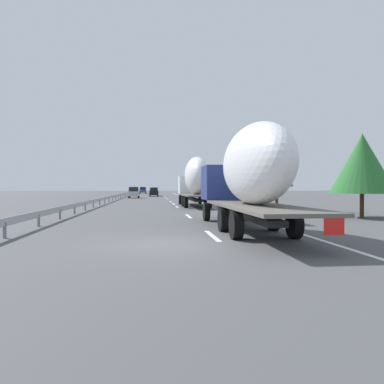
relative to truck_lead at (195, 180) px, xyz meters
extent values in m
plane|color=#4C4C4F|center=(16.66, 3.60, -2.62)|extent=(260.00, 260.00, 0.00)
cube|color=white|center=(-21.34, 1.80, -2.61)|extent=(3.20, 0.20, 0.01)
cube|color=white|center=(-11.78, 1.80, -2.61)|extent=(3.20, 0.20, 0.01)
cube|color=white|center=(-0.18, 1.80, -2.61)|extent=(3.20, 0.20, 0.01)
cube|color=white|center=(5.26, 1.80, -2.61)|extent=(3.20, 0.20, 0.01)
cube|color=white|center=(11.89, 1.80, -2.61)|extent=(3.20, 0.20, 0.01)
cube|color=white|center=(24.23, 1.80, -2.61)|extent=(3.20, 0.20, 0.01)
cube|color=white|center=(33.09, 1.80, -2.61)|extent=(3.20, 0.20, 0.01)
cube|color=white|center=(37.38, 1.80, -2.61)|extent=(3.20, 0.20, 0.01)
cube|color=white|center=(51.30, 1.80, -2.61)|extent=(3.20, 0.20, 0.01)
cube|color=white|center=(21.66, -1.90, -2.61)|extent=(110.00, 0.20, 0.01)
cube|color=silver|center=(4.76, 0.00, -0.47)|extent=(2.40, 2.50, 1.90)
cube|color=black|center=(5.86, 0.00, 0.03)|extent=(0.08, 2.12, 0.80)
cube|color=#262628|center=(1.91, 0.00, -1.95)|extent=(10.50, 0.70, 0.24)
cube|color=#59544C|center=(-0.95, 0.00, -1.48)|extent=(9.02, 2.50, 0.12)
ellipsoid|color=white|center=(-1.18, 0.00, 0.35)|extent=(6.26, 2.20, 3.54)
cube|color=red|center=(-5.43, -0.69, -1.72)|extent=(0.04, 0.56, 0.56)
cylinder|color=black|center=(4.76, 1.10, -2.10)|extent=(1.04, 0.30, 1.04)
cylinder|color=black|center=(4.76, -1.10, -2.10)|extent=(1.04, 0.30, 1.04)
cylinder|color=black|center=(0.25, 1.10, -2.10)|extent=(1.04, 0.35, 1.04)
cylinder|color=black|center=(0.25, -1.10, -2.10)|extent=(1.04, 0.35, 1.04)
cylinder|color=black|center=(-2.15, 1.10, -2.10)|extent=(1.04, 0.35, 1.04)
cylinder|color=black|center=(-2.15, -1.10, -2.10)|extent=(1.04, 0.35, 1.04)
cube|color=navy|center=(-15.03, 0.00, -0.47)|extent=(2.40, 2.50, 1.90)
cube|color=black|center=(-13.93, 0.00, 0.03)|extent=(0.08, 2.12, 0.80)
cube|color=#262628|center=(-18.13, 0.00, -1.95)|extent=(11.41, 0.70, 0.24)
cube|color=#59544C|center=(-21.23, 0.00, -1.48)|extent=(10.01, 2.50, 0.12)
ellipsoid|color=white|center=(-21.01, 0.00, 0.21)|extent=(7.29, 2.20, 3.25)
cube|color=red|center=(-26.21, -0.69, -1.72)|extent=(0.04, 0.56, 0.56)
cylinder|color=black|center=(-15.03, 1.10, -2.10)|extent=(1.04, 0.30, 1.04)
cylinder|color=black|center=(-15.03, -1.10, -2.10)|extent=(1.04, 0.30, 1.04)
cylinder|color=black|center=(-20.03, 1.10, -2.10)|extent=(1.04, 0.35, 1.04)
cylinder|color=black|center=(-20.03, -1.10, -2.10)|extent=(1.04, 0.35, 1.04)
cylinder|color=black|center=(-22.43, 1.10, -2.10)|extent=(1.04, 0.35, 1.04)
cylinder|color=black|center=(-22.43, -1.10, -2.10)|extent=(1.04, 0.35, 1.04)
cube|color=#ADB2B7|center=(28.59, 7.37, -1.88)|extent=(4.05, 1.79, 0.84)
cube|color=black|center=(28.28, 7.37, -1.08)|extent=(2.23, 1.57, 0.75)
cylinder|color=black|center=(29.84, 8.16, -2.30)|extent=(0.64, 0.22, 0.64)
cylinder|color=black|center=(29.84, 6.57, -2.30)|extent=(0.64, 0.22, 0.64)
cylinder|color=black|center=(27.33, 8.16, -2.30)|extent=(0.64, 0.22, 0.64)
cylinder|color=black|center=(27.33, 6.57, -2.30)|extent=(0.64, 0.22, 0.64)
cube|color=black|center=(39.10, 3.90, -1.88)|extent=(4.46, 1.78, 0.84)
cube|color=black|center=(38.77, 3.90, -1.15)|extent=(2.45, 1.56, 0.61)
cylinder|color=black|center=(40.49, 4.68, -2.30)|extent=(0.64, 0.22, 0.64)
cylinder|color=black|center=(40.49, 3.11, -2.30)|extent=(0.64, 0.22, 0.64)
cylinder|color=black|center=(37.72, 4.68, -2.30)|extent=(0.64, 0.22, 0.64)
cylinder|color=black|center=(37.72, 3.11, -2.30)|extent=(0.64, 0.22, 0.64)
cube|color=#28479E|center=(71.11, 6.92, -1.88)|extent=(4.11, 1.86, 0.84)
cube|color=black|center=(70.81, 6.92, -1.09)|extent=(2.26, 1.63, 0.74)
cylinder|color=black|center=(72.39, 7.75, -2.30)|extent=(0.64, 0.22, 0.64)
cylinder|color=black|center=(72.39, 6.09, -2.30)|extent=(0.64, 0.22, 0.64)
cylinder|color=black|center=(69.84, 7.75, -2.30)|extent=(0.64, 0.22, 0.64)
cylinder|color=black|center=(69.84, 6.09, -2.30)|extent=(0.64, 0.22, 0.64)
cube|color=red|center=(51.49, 3.74, -1.88)|extent=(4.30, 1.71, 0.84)
cube|color=black|center=(51.17, 3.74, -1.14)|extent=(2.37, 1.50, 0.64)
cylinder|color=black|center=(52.82, 4.50, -2.30)|extent=(0.64, 0.22, 0.64)
cylinder|color=black|center=(52.82, 2.99, -2.30)|extent=(0.64, 0.22, 0.64)
cylinder|color=black|center=(50.16, 4.50, -2.30)|extent=(0.64, 0.22, 0.64)
cylinder|color=black|center=(50.16, 2.99, -2.30)|extent=(0.64, 0.22, 0.64)
cylinder|color=gray|center=(25.07, -3.10, -1.23)|extent=(0.10, 0.10, 2.77)
cube|color=#2D569E|center=(25.07, -3.10, 0.51)|extent=(0.06, 0.90, 0.70)
cylinder|color=#472D19|center=(-6.01, -6.12, -1.65)|extent=(0.26, 0.26, 1.94)
cone|color=#286B2D|center=(-6.01, -6.12, 1.57)|extent=(2.66, 2.66, 4.50)
cylinder|color=#472D19|center=(23.01, -8.94, -1.73)|extent=(0.39, 0.39, 1.77)
cone|color=#1E5B23|center=(23.01, -8.94, 0.98)|extent=(2.75, 2.75, 3.67)
cylinder|color=#472D19|center=(-13.94, -8.85, -1.86)|extent=(0.26, 0.26, 1.52)
cone|color=#286B2D|center=(-13.94, -8.85, 0.76)|extent=(3.90, 3.90, 3.72)
cylinder|color=#472D19|center=(30.38, -9.25, -1.71)|extent=(0.36, 0.36, 1.81)
cone|color=#194C1E|center=(30.38, -9.25, 1.44)|extent=(2.67, 2.67, 4.49)
cylinder|color=#472D19|center=(16.79, -6.49, -1.99)|extent=(0.29, 0.29, 1.25)
cone|color=#194C1E|center=(16.79, -6.49, 1.17)|extent=(3.26, 3.26, 5.07)
cube|color=#9EA0A5|center=(19.66, 9.60, -2.02)|extent=(94.00, 0.06, 0.32)
cube|color=slate|center=(-21.21, 9.60, -2.32)|extent=(0.10, 0.10, 0.60)
cube|color=slate|center=(-17.13, 9.60, -2.32)|extent=(0.10, 0.10, 0.60)
cube|color=slate|center=(-13.04, 9.60, -2.32)|extent=(0.10, 0.10, 0.60)
cube|color=slate|center=(-8.95, 9.60, -2.32)|extent=(0.10, 0.10, 0.60)
cube|color=slate|center=(-4.87, 9.60, -2.32)|extent=(0.10, 0.10, 0.60)
cube|color=slate|center=(-0.78, 9.60, -2.32)|extent=(0.10, 0.10, 0.60)
cube|color=slate|center=(3.31, 9.60, -2.32)|extent=(0.10, 0.10, 0.60)
cube|color=slate|center=(7.40, 9.60, -2.32)|extent=(0.10, 0.10, 0.60)
cube|color=slate|center=(11.48, 9.60, -2.32)|extent=(0.10, 0.10, 0.60)
cube|color=slate|center=(15.57, 9.60, -2.32)|extent=(0.10, 0.10, 0.60)
cube|color=slate|center=(19.66, 9.60, -2.32)|extent=(0.10, 0.10, 0.60)
cube|color=slate|center=(23.74, 9.60, -2.32)|extent=(0.10, 0.10, 0.60)
cube|color=slate|center=(27.83, 9.60, -2.32)|extent=(0.10, 0.10, 0.60)
cube|color=slate|center=(31.92, 9.60, -2.32)|extent=(0.10, 0.10, 0.60)
cube|color=slate|center=(36.00, 9.60, -2.32)|extent=(0.10, 0.10, 0.60)
cube|color=slate|center=(40.09, 9.60, -2.32)|extent=(0.10, 0.10, 0.60)
cube|color=slate|center=(44.18, 9.60, -2.32)|extent=(0.10, 0.10, 0.60)
cube|color=slate|center=(48.27, 9.60, -2.32)|extent=(0.10, 0.10, 0.60)
cube|color=slate|center=(52.35, 9.60, -2.32)|extent=(0.10, 0.10, 0.60)
cube|color=slate|center=(56.44, 9.60, -2.32)|extent=(0.10, 0.10, 0.60)
cube|color=slate|center=(60.53, 9.60, -2.32)|extent=(0.10, 0.10, 0.60)
cube|color=slate|center=(64.61, 9.60, -2.32)|extent=(0.10, 0.10, 0.60)
camera|label=1|loc=(-35.47, 4.12, -0.71)|focal=34.27mm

